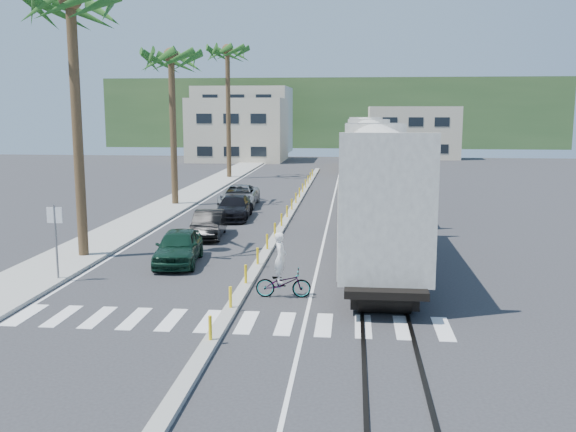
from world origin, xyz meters
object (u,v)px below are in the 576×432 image
object	(u,v)px
street_sign	(56,231)
cyclist	(283,276)
car_lead	(179,247)
car_second	(209,224)

from	to	relation	value
street_sign	cyclist	world-z (taller)	street_sign
street_sign	car_lead	bearing A→B (deg)	41.37
car_second	car_lead	bearing A→B (deg)	-94.83
car_second	cyclist	xyz separation A→B (m)	(4.99, -10.34, 0.06)
car_second	street_sign	bearing A→B (deg)	-117.44
car_lead	cyclist	world-z (taller)	cyclist
street_sign	cyclist	distance (m)	8.97
car_lead	car_second	size ratio (longest dim) A/B	1.05
street_sign	car_second	bearing A→B (deg)	67.40
street_sign	cyclist	bearing A→B (deg)	-7.50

